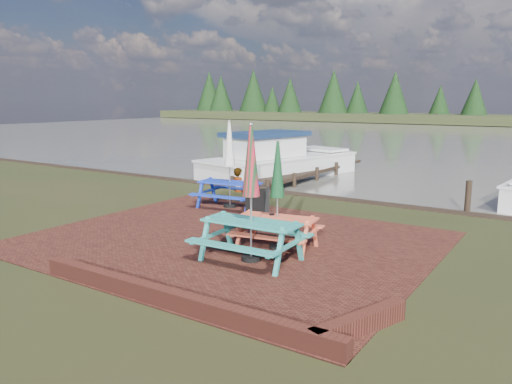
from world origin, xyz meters
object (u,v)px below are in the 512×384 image
Objects in this scene: picnic_table_red at (277,212)px; picnic_table_blue at (230,178)px; picnic_table_teal at (251,215)px; boat_jetty at (277,162)px; person at (238,168)px; jetty at (303,172)px; chalkboard at (257,202)px.

picnic_table_blue is at bearing 129.80° from picnic_table_red.
picnic_table_teal reaches higher than picnic_table_blue.
person is (1.19, -4.69, 0.38)m from boat_jetty.
picnic_table_blue is (-3.39, 2.88, 0.08)m from picnic_table_red.
jetty is at bearing 93.03° from picnic_table_blue.
person is at bearing 112.15° from picnic_table_blue.
picnic_table_blue is 0.29× the size of jetty.
picnic_table_red is 7.03m from person.
boat_jetty is at bearing 110.92° from picnic_table_red.
picnic_table_teal is at bearing -67.13° from jetty.
person is (-1.33, 2.34, -0.07)m from picnic_table_blue.
boat_jetty is (-5.90, 10.92, -0.50)m from picnic_table_teal.
chalkboard is 8.36m from jetty.
picnic_table_red is 0.26× the size of jetty.
picnic_table_red is at bearing 87.39° from picnic_table_teal.
boat_jetty is at bearing -164.58° from jetty.
chalkboard is (1.36, -0.56, -0.49)m from picnic_table_blue.
jetty is 5.34× the size of person.
boat_jetty is at bearing -54.47° from person.
chalkboard is at bearing 154.22° from person.
person is at bearing 99.49° from chalkboard.
picnic_table_blue is at bearing 128.78° from picnic_table_teal.
picnic_table_red is 0.91× the size of picnic_table_blue.
picnic_table_red is 11.53m from boat_jetty.
picnic_table_blue is at bearing 140.93° from person.
jetty is (-4.74, 11.24, -0.86)m from picnic_table_teal.
chalkboard is at bearing -49.17° from boat_jetty.
picnic_table_teal is at bearing -100.29° from picnic_table_red.
boat_jetty is 4.83× the size of person.
person is (-4.71, 6.23, -0.13)m from picnic_table_teal.
picnic_table_blue is 0.32× the size of boat_jetty.
jetty is (-4.75, 10.22, -0.73)m from picnic_table_red.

